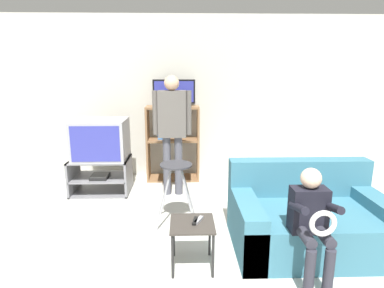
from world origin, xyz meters
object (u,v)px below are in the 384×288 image
at_px(media_shelf, 173,143).
at_px(folding_stool, 176,175).
at_px(television_main, 101,139).
at_px(person_standing_adult, 172,124).
at_px(television_flat, 174,94).
at_px(person_seated_child, 312,218).
at_px(tv_stand, 101,176).
at_px(couch, 308,220).
at_px(snack_table, 192,229).
at_px(remote_control_black, 195,221).
at_px(remote_control_white, 199,220).

relative_size(media_shelf, folding_stool, 1.67).
bearing_deg(television_main, person_standing_adult, -7.00).
xyz_separation_m(television_flat, person_seated_child, (1.18, -2.64, -0.82)).
relative_size(tv_stand, television_main, 1.13).
bearing_deg(couch, television_main, 147.33).
bearing_deg(television_main, person_seated_child, -43.75).
bearing_deg(snack_table, tv_stand, 124.19).
distance_m(television_main, folding_stool, 1.50).
bearing_deg(person_standing_adult, tv_stand, 174.18).
bearing_deg(couch, television_flat, 123.79).
distance_m(tv_stand, media_shelf, 1.22).
distance_m(folding_stool, remote_control_black, 0.89).
distance_m(television_main, snack_table, 2.30).
relative_size(remote_control_white, person_seated_child, 0.15).
bearing_deg(person_standing_adult, television_flat, 88.81).
bearing_deg(tv_stand, television_flat, 26.98).
distance_m(remote_control_black, couch, 1.21).
height_order(tv_stand, remote_control_white, tv_stand).
height_order(tv_stand, television_flat, television_flat).
xyz_separation_m(television_main, media_shelf, (1.01, 0.52, -0.18)).
relative_size(television_flat, remote_control_white, 4.55).
relative_size(television_flat, folding_stool, 0.92).
xyz_separation_m(tv_stand, snack_table, (1.27, -1.87, 0.12)).
xyz_separation_m(snack_table, person_seated_child, (0.97, -0.23, 0.21)).
xyz_separation_m(remote_control_black, person_seated_child, (0.94, -0.25, 0.14)).
height_order(folding_stool, remote_control_white, folding_stool).
relative_size(television_main, person_seated_child, 0.76).
bearing_deg(folding_stool, person_standing_adult, 94.19).
bearing_deg(folding_stool, television_main, 137.06).
bearing_deg(couch, person_standing_adult, 134.46).
relative_size(remote_control_black, remote_control_white, 1.00).
distance_m(remote_control_black, person_standing_adult, 1.86).
xyz_separation_m(snack_table, person_standing_adult, (-0.22, 1.77, 0.66)).
bearing_deg(remote_control_white, folding_stool, 130.59).
relative_size(snack_table, remote_control_black, 2.97).
bearing_deg(folding_stool, television_flat, 91.93).
bearing_deg(remote_control_black, person_seated_child, -3.37).
xyz_separation_m(television_flat, remote_control_white, (0.27, -2.38, -0.95)).
xyz_separation_m(media_shelf, snack_table, (0.24, -2.42, -0.25)).
bearing_deg(media_shelf, remote_control_white, -82.89).
xyz_separation_m(media_shelf, couch, (1.42, -2.08, -0.34)).
xyz_separation_m(tv_stand, media_shelf, (1.03, 0.54, 0.36)).
bearing_deg(media_shelf, snack_table, -84.37).
height_order(media_shelf, snack_table, media_shelf).
relative_size(folding_stool, couch, 0.47).
xyz_separation_m(snack_table, couch, (1.18, 0.33, -0.09)).
distance_m(television_flat, snack_table, 2.63).
height_order(media_shelf, television_flat, television_flat).
height_order(television_flat, remote_control_black, television_flat).
bearing_deg(couch, folding_stool, 157.88).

